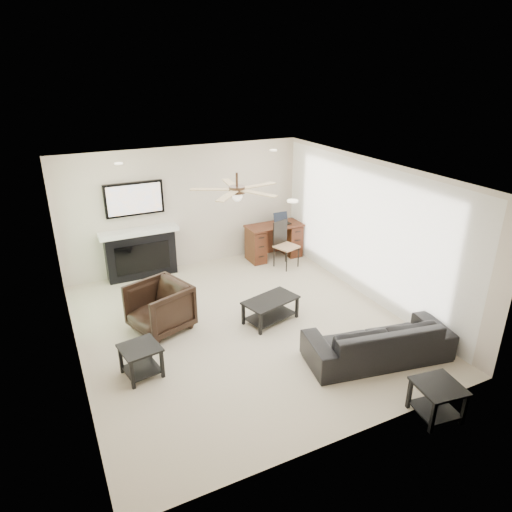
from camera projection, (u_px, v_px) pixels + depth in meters
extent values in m
plane|color=#BCAE98|center=(242.00, 325.00, 7.47)|extent=(5.50, 5.50, 0.00)
cube|color=white|center=(240.00, 174.00, 6.51)|extent=(5.00, 5.50, 0.04)
cube|color=beige|center=(185.00, 208.00, 9.27)|extent=(5.00, 0.04, 2.50)
cube|color=beige|center=(350.00, 347.00, 4.71)|extent=(5.00, 0.04, 2.50)
cube|color=beige|center=(67.00, 287.00, 5.98)|extent=(0.04, 5.50, 2.50)
cube|color=beige|center=(370.00, 231.00, 8.00)|extent=(0.04, 5.50, 2.50)
cube|color=white|center=(364.00, 231.00, 8.07)|extent=(0.04, 5.10, 2.40)
cube|color=#93BC89|center=(62.00, 259.00, 7.35)|extent=(0.04, 1.80, 2.10)
cylinder|color=#382619|center=(237.00, 190.00, 6.68)|extent=(1.40, 1.40, 0.30)
imported|color=black|center=(378.00, 340.00, 6.53)|extent=(2.20, 1.18, 0.61)
imported|color=black|center=(160.00, 307.00, 7.22)|extent=(1.08, 1.07, 0.78)
cube|color=black|center=(270.00, 310.00, 7.53)|extent=(1.00, 0.72, 0.40)
cube|color=black|center=(436.00, 400.00, 5.46)|extent=(0.59, 0.59, 0.45)
cube|color=black|center=(141.00, 361.00, 6.19)|extent=(0.57, 0.57, 0.45)
cube|color=black|center=(139.00, 232.00, 8.83)|extent=(1.52, 0.34, 1.91)
cube|color=#3E170F|center=(274.00, 241.00, 9.96)|extent=(1.22, 0.56, 0.76)
cube|color=black|center=(286.00, 245.00, 9.47)|extent=(0.53, 0.55, 0.97)
cube|color=black|center=(283.00, 219.00, 9.83)|extent=(0.33, 0.24, 0.23)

